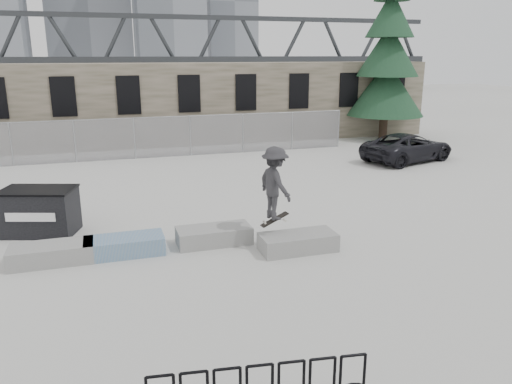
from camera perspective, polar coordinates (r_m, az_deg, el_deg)
ground at (r=13.37m, az=-9.59°, el=-6.69°), size 120.00×120.00×0.00m
stone_wall at (r=28.71m, az=-14.43°, el=9.58°), size 36.00×2.58×4.50m
chainlink_fence at (r=25.16m, az=-13.73°, el=6.04°), size 22.06×0.06×2.02m
planter_far_left at (r=13.42m, az=-22.32°, el=-6.44°), size 2.00×0.90×0.46m
planter_center_left at (r=13.36m, az=-14.81°, el=-5.86°), size 2.00×0.90×0.46m
planter_center_right at (r=13.67m, az=-4.82°, el=-4.88°), size 2.00×0.90×0.46m
planter_offset at (r=13.19m, az=4.82°, el=-5.65°), size 2.00×0.90×0.46m
dumpster at (r=15.52m, az=-23.50°, el=-2.02°), size 2.28×1.77×1.32m
spruce_tree at (r=31.29m, az=14.84°, el=14.64°), size 4.56×4.56×11.50m
truss_bridge at (r=68.28m, az=-7.89°, el=14.70°), size 70.00×3.00×9.80m
suv at (r=25.07m, az=16.96°, el=4.91°), size 5.24×3.50×1.34m
skateboarder at (r=12.86m, az=2.18°, el=0.99°), size 0.98×1.36×2.09m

